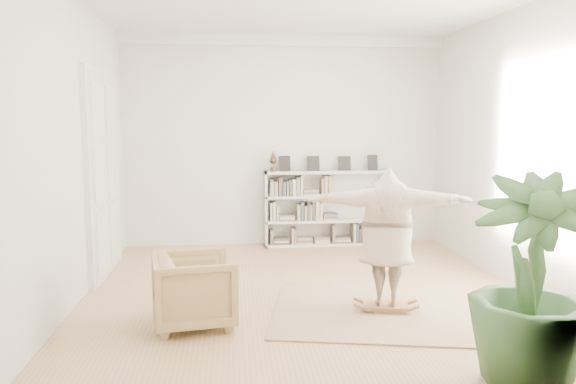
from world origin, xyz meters
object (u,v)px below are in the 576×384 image
object	(u,v)px
rocker_board	(386,306)
houseplant	(531,281)
bookshelf	(327,209)
armchair	(194,290)
person	(387,234)

from	to	relation	value
rocker_board	houseplant	bearing A→B (deg)	-58.16
bookshelf	armchair	xyz separation A→B (m)	(-2.06, -3.76, -0.25)
armchair	rocker_board	size ratio (longest dim) A/B	1.54
bookshelf	houseplant	world-z (taller)	houseplant
rocker_board	houseplant	world-z (taller)	houseplant
bookshelf	armchair	world-z (taller)	bookshelf
person	houseplant	xyz separation A→B (m)	(0.68, -1.82, -0.03)
armchair	houseplant	size ratio (longest dim) A/B	0.48
armchair	houseplant	xyz separation A→B (m)	(2.81, -1.60, 0.49)
bookshelf	houseplant	size ratio (longest dim) A/B	1.26
armchair	person	xyz separation A→B (m)	(2.13, 0.22, 0.52)
bookshelf	armchair	size ratio (longest dim) A/B	2.61
armchair	person	distance (m)	2.20
armchair	person	size ratio (longest dim) A/B	0.44
bookshelf	person	size ratio (longest dim) A/B	1.15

